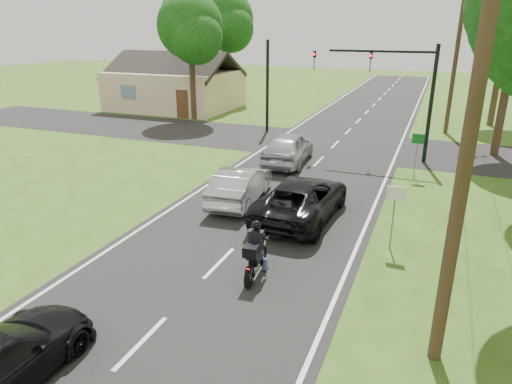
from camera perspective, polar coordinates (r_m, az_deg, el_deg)
ground at (r=14.08m, az=-4.63°, el=-8.87°), size 140.00×140.00×0.00m
road at (r=22.75m, az=6.58°, el=2.52°), size 8.00×100.00×0.01m
cross_road at (r=28.38m, az=9.87°, el=5.87°), size 60.00×7.00×0.01m
motorcycle_rider at (r=13.06m, az=-0.05°, el=-7.86°), size 0.59×2.00×1.72m
dark_suv at (r=17.06m, az=5.74°, el=-0.79°), size 2.68×5.47×1.50m
silver_sedan at (r=18.51m, az=-1.99°, el=0.90°), size 1.94×4.51×1.44m
silver_suv at (r=23.91m, az=4.04°, el=5.57°), size 2.35×5.07×1.68m
traffic_signal at (r=25.22m, az=17.02°, el=13.12°), size 6.38×0.44×6.00m
signal_pole_far at (r=31.17m, az=1.43°, el=13.00°), size 0.20×0.20×6.00m
utility_pole_near at (r=9.16m, az=25.32°, el=7.43°), size 1.60×0.28×10.00m
utility_pole_far at (r=33.03m, az=23.76°, el=15.43°), size 1.60×0.28×10.00m
sign_white at (r=14.92m, az=16.95°, el=-1.24°), size 0.55×0.07×2.12m
sign_green at (r=22.58m, az=19.54°, el=5.55°), size 0.55×0.07×2.12m
tree_row_e at (r=36.97m, az=29.37°, el=17.65°), size 5.28×5.12×9.61m
tree_left_near at (r=35.33m, az=-8.00°, el=19.39°), size 5.12×4.96×9.22m
tree_left_far at (r=45.09m, az=-3.72°, el=20.38°), size 5.76×5.58×10.14m
house at (r=41.43m, az=-10.02°, el=12.73°), size 10.20×8.00×4.84m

